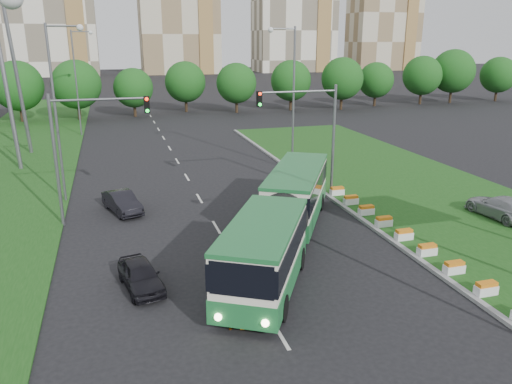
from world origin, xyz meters
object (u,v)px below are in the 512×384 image
object	(u,v)px
car_left_near	(141,275)
traffic_mast_median	(313,124)
car_median	(501,207)
pedestrian	(228,309)
traffic_mast_left	(82,138)
articulated_bus	(276,217)
shopping_trolley	(245,321)
car_left_far	(122,202)

from	to	relation	value
car_left_near	traffic_mast_median	bearing A→B (deg)	28.75
traffic_mast_median	car_median	bearing A→B (deg)	-38.12
traffic_mast_median	pedestrian	size ratio (longest dim) A/B	4.77
traffic_mast_left	car_median	xyz separation A→B (m)	(24.93, -6.67, -4.50)
traffic_mast_left	articulated_bus	bearing A→B (deg)	-35.08
shopping_trolley	articulated_bus	bearing A→B (deg)	71.51
traffic_mast_median	car_left_far	xyz separation A→B (m)	(-13.18, 0.51, -4.66)
car_left_near	car_median	distance (m)	22.67
traffic_mast_median	pedestrian	world-z (taller)	traffic_mast_median
articulated_bus	car_left_far	xyz separation A→B (m)	(-7.91, 8.46, -1.12)
traffic_mast_left	car_left_far	distance (m)	5.29
pedestrian	car_left_near	bearing A→B (deg)	15.02
car_left_near	pedestrian	world-z (taller)	pedestrian
traffic_mast_left	car_left_near	bearing A→B (deg)	-75.70
pedestrian	shopping_trolley	xyz separation A→B (m)	(0.62, -0.19, -0.53)
articulated_bus	car_median	distance (m)	15.08
traffic_mast_left	articulated_bus	world-z (taller)	traffic_mast_left
car_left_far	pedestrian	world-z (taller)	pedestrian
traffic_mast_median	car_left_near	size ratio (longest dim) A/B	2.11
traffic_mast_median	car_median	size ratio (longest dim) A/B	1.66
car_median	shopping_trolley	size ratio (longest dim) A/B	7.76
car_left_far	car_median	world-z (taller)	car_median
traffic_mast_median	car_left_far	bearing A→B (deg)	177.78
traffic_mast_median	articulated_bus	distance (m)	10.17
traffic_mast_median	articulated_bus	bearing A→B (deg)	-123.53
traffic_mast_median	articulated_bus	size ratio (longest dim) A/B	0.45
articulated_bus	shopping_trolley	bearing A→B (deg)	-87.73
traffic_mast_median	traffic_mast_left	xyz separation A→B (m)	(-15.16, -1.00, 0.00)
car_left_near	shopping_trolley	world-z (taller)	car_left_near
articulated_bus	pedestrian	size ratio (longest dim) A/B	10.70
car_left_near	pedestrian	size ratio (longest dim) A/B	2.26
car_median	articulated_bus	bearing A→B (deg)	-3.77
car_median	pedestrian	distance (m)	20.71
traffic_mast_left	shopping_trolley	world-z (taller)	traffic_mast_left
traffic_mast_median	shopping_trolley	size ratio (longest dim) A/B	12.86
car_left_near	car_median	world-z (taller)	car_median
traffic_mast_median	traffic_mast_left	bearing A→B (deg)	-176.23
traffic_mast_left	car_left_far	world-z (taller)	traffic_mast_left
car_median	pedestrian	bearing A→B (deg)	15.86
traffic_mast_median	shopping_trolley	world-z (taller)	traffic_mast_median
traffic_mast_median	car_left_near	xyz separation A→B (m)	(-12.70, -10.64, -4.70)
car_left_near	car_median	xyz separation A→B (m)	(22.48, 2.97, 0.20)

